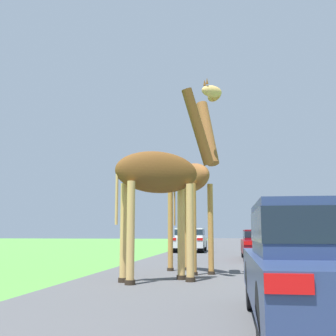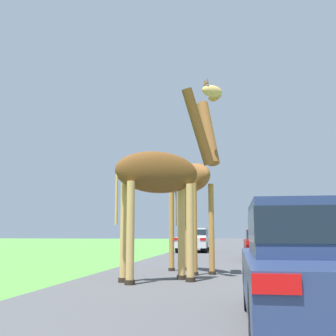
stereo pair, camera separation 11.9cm
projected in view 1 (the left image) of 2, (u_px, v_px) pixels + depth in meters
road at (230, 249)px, 28.55m from camera, size 7.17×120.00×0.00m
giraffe_near_road at (162, 177)px, 9.72m from camera, size 2.56×1.77×4.92m
giraffe_companion at (192, 179)px, 11.79m from camera, size 1.85×2.52×4.94m
car_lead_maroon at (329, 261)px, 4.73m from camera, size 1.76×4.32×1.42m
car_queue_right at (278, 239)px, 22.33m from camera, size 1.99×4.39×1.47m
car_queue_left at (190, 239)px, 24.61m from camera, size 1.75×4.30×1.36m
car_far_ahead at (263, 243)px, 17.38m from camera, size 1.73×4.77×1.21m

